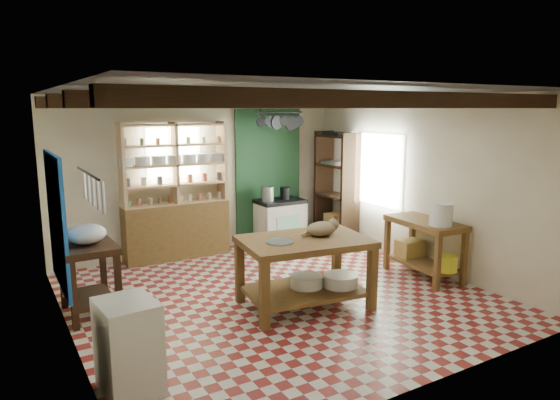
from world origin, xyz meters
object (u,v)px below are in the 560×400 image
work_table (304,273)px  white_cabinet (129,347)px  prep_table (89,279)px  right_counter (424,249)px  cat (321,229)px  stove (280,222)px

work_table → white_cabinet: 2.46m
work_table → white_cabinet: size_ratio=1.86×
white_cabinet → work_table: bearing=14.4°
prep_table → right_counter: bearing=-14.7°
prep_table → white_cabinet: 1.89m
work_table → cat: size_ratio=3.97×
work_table → cat: cat is taller
work_table → right_counter: work_table is taller
work_table → white_cabinet: (-2.32, -0.81, -0.02)m
prep_table → cat: cat is taller
work_table → prep_table: 2.55m
stove → right_counter: 2.72m
prep_table → cat: 2.82m
work_table → right_counter: 2.08m
stove → white_cabinet: (-3.53, -3.42, 0.00)m
stove → prep_table: bearing=-156.2°
cat → work_table: bearing=-178.7°
work_table → stove: 2.88m
work_table → white_cabinet: work_table is taller
prep_table → white_cabinet: bearing=-91.9°
prep_table → white_cabinet: size_ratio=1.06×
white_cabinet → prep_table: bearing=84.6°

